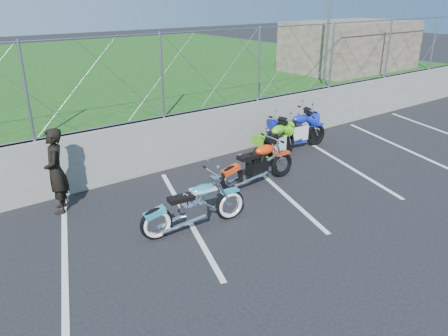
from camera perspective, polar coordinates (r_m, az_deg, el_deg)
ground at (r=7.95m, az=-0.97°, el=-9.08°), size 90.00×90.00×0.00m
retaining_wall at (r=10.45m, az=-12.41°, el=2.12°), size 30.00×0.22×1.30m
grass_field at (r=19.74m, az=-25.19°, el=9.77°), size 30.00×20.00×1.30m
stone_building at (r=18.32m, az=16.16°, el=15.10°), size 5.00×3.00×1.80m
chain_link_fence at (r=10.03m, az=-13.18°, el=11.02°), size 28.00×0.03×2.00m
sign_pole at (r=14.70m, az=13.34°, el=16.26°), size 0.08×0.08×3.00m
parking_lines at (r=9.29m, az=1.37°, el=-4.24°), size 18.29×4.31×0.01m
cruiser_turquoise at (r=8.07m, az=-3.72°, el=-5.20°), size 2.12×0.67×1.05m
naked_orange at (r=9.96m, az=4.55°, el=0.33°), size 2.10×0.71×1.04m
sportbike_green at (r=11.31m, az=6.58°, el=3.02°), size 2.04×0.81×1.08m
sportbike_blue at (r=12.37m, az=9.20°, el=4.60°), size 2.13×0.76×1.11m
person_standing at (r=9.13m, az=-21.10°, el=-0.39°), size 0.59×0.72×1.72m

